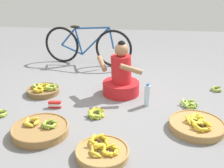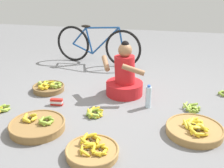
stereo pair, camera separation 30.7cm
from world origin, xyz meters
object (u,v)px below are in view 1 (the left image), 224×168
Objects in this scene: banana_basket_mid_left at (197,125)px; water_bottle at (147,95)px; banana_basket_near_vendor at (40,129)px; packet_carton_stack at (55,105)px; vendor_woman_front at (121,78)px; banana_basket_back_left at (44,90)px; loose_bananas_front_left at (217,89)px; banana_basket_back_center at (102,152)px; loose_bananas_mid_right at (96,114)px; loose_bananas_front_center at (190,104)px; bicycle_leaning at (87,46)px.

water_bottle is at bearing 136.62° from banana_basket_mid_left.
banana_basket_near_vendor is 3.70× the size of packet_carton_stack.
vendor_woman_front is 1.68× the size of banana_basket_back_left.
water_bottle is (-1.02, -0.60, 0.12)m from loose_bananas_front_left.
banana_basket_back_center is at bearing -130.02° from loose_bananas_front_left.
water_bottle is at bearing 35.46° from banana_basket_near_vendor.
water_bottle is (1.14, 0.81, 0.09)m from banana_basket_near_vendor.
vendor_woman_front is 1.26× the size of banana_basket_mid_left.
packet_carton_stack is at bearing 164.35° from loose_bananas_mid_right.
vendor_woman_front is 1.27m from banana_basket_mid_left.
banana_basket_mid_left reaches higher than banana_basket_back_left.
packet_carton_stack is at bearing 169.65° from banana_basket_mid_left.
loose_bananas_front_center is at bearing 19.38° from loose_bananas_mid_right.
banana_basket_near_vendor is (0.33, -1.02, -0.00)m from banana_basket_back_left.
banana_basket_back_center is 3.10× the size of packet_carton_stack.
loose_bananas_mid_right is at bearing -149.43° from water_bottle.
banana_basket_back_left reaches higher than loose_bananas_mid_right.
banana_basket_mid_left is 1.14m from banana_basket_back_center.
vendor_woman_front reaches higher than packet_carton_stack.
bicycle_leaning reaches higher than banana_basket_near_vendor.
banana_basket_mid_left is (2.02, -0.73, -0.00)m from banana_basket_back_left.
loose_bananas_front_left is at bearing 49.98° from banana_basket_back_center.
banana_basket_back_left reaches higher than loose_bananas_front_center.
water_bottle is (0.37, -0.33, -0.10)m from vendor_woman_front.
vendor_woman_front reaches higher than bicycle_leaning.
bicycle_leaning is 1.47m from banana_basket_back_left.
banana_basket_back_left is at bearing 125.92° from packet_carton_stack.
banana_basket_mid_left is at bearing -7.71° from loose_bananas_mid_right.
water_bottle is 1.85× the size of packet_carton_stack.
vendor_woman_front is 4.19× the size of loose_bananas_front_left.
banana_basket_back_left is 1.69m from banana_basket_back_center.
bicycle_leaning reaches higher than banana_basket_back_center.
banana_basket_back_center is 2.06× the size of loose_bananas_mid_right.
loose_bananas_mid_right is at bearing 40.47° from banana_basket_near_vendor.
bicycle_leaning is 2.76× the size of banana_basket_near_vendor.
banana_basket_back_left is at bearing -104.41° from bicycle_leaning.
loose_bananas_mid_right is 0.58m from packet_carton_stack.
banana_basket_mid_left is 1.21m from loose_bananas_front_left.
bicycle_leaning reaches higher than packet_carton_stack.
loose_bananas_mid_right is (0.53, 0.45, -0.02)m from banana_basket_near_vendor.
vendor_woman_front is at bearing 138.12° from water_bottle.
banana_basket_near_vendor is at bearing -153.09° from loose_bananas_front_center.
vendor_woman_front is 0.99m from packet_carton_stack.
loose_bananas_front_center is at bearing -42.80° from bicycle_leaning.
water_bottle is at bearing 9.85° from packet_carton_stack.
banana_basket_back_left is 1.07m from banana_basket_near_vendor.
bicycle_leaning is at bearing 124.92° from water_bottle.
loose_bananas_front_center is 1.70× the size of packet_carton_stack.
bicycle_leaning reaches higher than banana_basket_mid_left.
loose_bananas_mid_right is 1.89m from loose_bananas_front_left.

